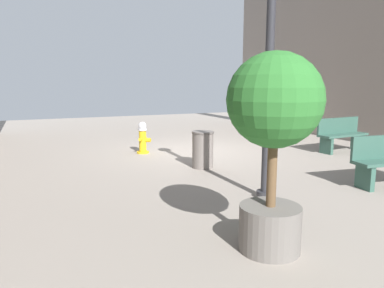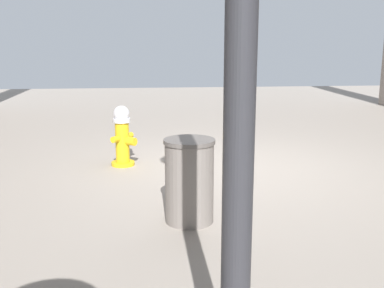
% 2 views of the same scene
% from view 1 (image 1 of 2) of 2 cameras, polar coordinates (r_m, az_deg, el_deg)
% --- Properties ---
extents(ground_plane, '(23.40, 23.40, 0.00)m').
position_cam_1_polar(ground_plane, '(10.21, 0.87, -1.11)').
color(ground_plane, gray).
extents(fire_hydrant, '(0.39, 0.39, 0.87)m').
position_cam_1_polar(fire_hydrant, '(9.90, -7.88, 1.02)').
color(fire_hydrant, gold).
rests_on(fire_hydrant, ground_plane).
extents(bench_near, '(1.61, 0.54, 0.95)m').
position_cam_1_polar(bench_near, '(10.91, 22.75, 1.45)').
color(bench_near, '#33594C').
rests_on(bench_near, ground_plane).
extents(planter_tree, '(1.05, 1.05, 2.26)m').
position_cam_1_polar(planter_tree, '(4.01, 12.94, 2.93)').
color(planter_tree, slate).
rests_on(planter_tree, ground_plane).
extents(street_lamp, '(0.36, 0.36, 4.14)m').
position_cam_1_polar(street_lamp, '(5.96, 12.38, 15.68)').
color(street_lamp, '#2D2D33').
rests_on(street_lamp, ground_plane).
extents(trash_bin, '(0.50, 0.50, 0.84)m').
position_cam_1_polar(trash_bin, '(8.13, 1.74, -0.89)').
color(trash_bin, slate).
rests_on(trash_bin, ground_plane).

